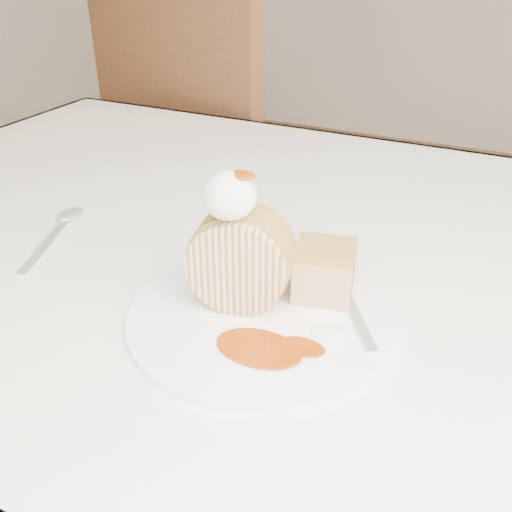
% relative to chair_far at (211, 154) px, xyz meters
% --- Properties ---
extents(table, '(1.40, 0.90, 0.75)m').
position_rel_chair_far_xyz_m(table, '(0.48, -0.65, 0.08)').
color(table, silver).
rests_on(table, ground).
extents(chair_far, '(0.56, 0.56, 1.01)m').
position_rel_chair_far_xyz_m(chair_far, '(0.00, 0.00, 0.00)').
color(chair_far, brown).
rests_on(chair_far, ground).
extents(plate, '(0.32, 0.32, 0.01)m').
position_rel_chair_far_xyz_m(plate, '(0.53, -0.82, 0.17)').
color(plate, white).
rests_on(plate, table).
extents(roulade_slice, '(0.11, 0.07, 0.10)m').
position_rel_chair_far_xyz_m(roulade_slice, '(0.50, -0.81, 0.23)').
color(roulade_slice, beige).
rests_on(roulade_slice, plate).
extents(cake_chunk, '(0.07, 0.07, 0.05)m').
position_rel_chair_far_xyz_m(cake_chunk, '(0.57, -0.76, 0.20)').
color(cake_chunk, '#B38443').
rests_on(cake_chunk, plate).
extents(whipped_cream, '(0.05, 0.05, 0.05)m').
position_rel_chair_far_xyz_m(whipped_cream, '(0.50, -0.82, 0.30)').
color(whipped_cream, white).
rests_on(whipped_cream, roulade_slice).
extents(caramel_drizzle, '(0.03, 0.02, 0.01)m').
position_rel_chair_far_xyz_m(caramel_drizzle, '(0.51, -0.81, 0.33)').
color(caramel_drizzle, '#822F05').
rests_on(caramel_drizzle, whipped_cream).
extents(caramel_pool, '(0.09, 0.07, 0.00)m').
position_rel_chair_far_xyz_m(caramel_pool, '(0.55, -0.87, 0.18)').
color(caramel_pool, '#822F05').
rests_on(caramel_pool, plate).
extents(fork, '(0.11, 0.15, 0.00)m').
position_rel_chair_far_xyz_m(fork, '(0.62, -0.78, 0.18)').
color(fork, silver).
rests_on(fork, plate).
extents(spoon, '(0.08, 0.16, 0.00)m').
position_rel_chair_far_xyz_m(spoon, '(0.23, -0.80, 0.17)').
color(spoon, silver).
rests_on(spoon, table).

